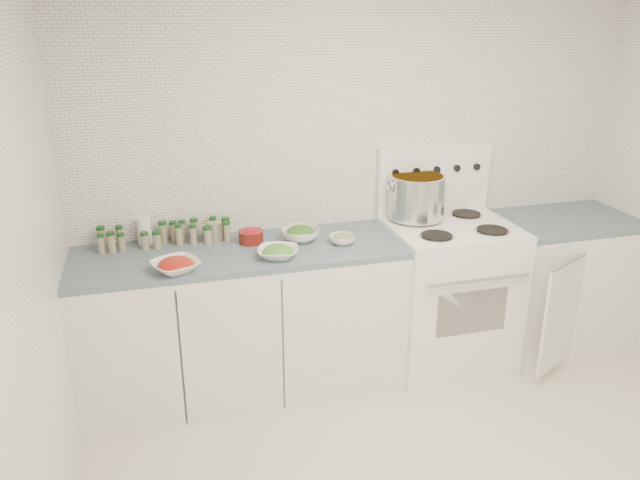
% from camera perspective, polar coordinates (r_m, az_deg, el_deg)
% --- Properties ---
extents(room_walls, '(3.54, 3.04, 2.52)m').
position_cam_1_polar(room_walls, '(2.50, 15.32, 5.36)').
color(room_walls, white).
rests_on(room_walls, ground).
extents(counter_left, '(1.85, 0.62, 0.90)m').
position_cam_1_polar(counter_left, '(3.72, -7.08, -7.41)').
color(counter_left, white).
rests_on(counter_left, ground).
extents(stove, '(0.76, 0.70, 1.36)m').
position_cam_1_polar(stove, '(4.06, 11.47, -4.46)').
color(stove, white).
rests_on(stove, ground).
extents(counter_right, '(0.89, 0.81, 0.90)m').
position_cam_1_polar(counter_right, '(4.49, 20.88, -3.61)').
color(counter_right, white).
rests_on(counter_right, ground).
extents(stock_pot, '(0.37, 0.35, 0.27)m').
position_cam_1_polar(stock_pot, '(3.92, 8.83, 4.11)').
color(stock_pot, silver).
rests_on(stock_pot, stove).
extents(bowl_tomato, '(0.31, 0.31, 0.08)m').
position_cam_1_polar(bowl_tomato, '(3.30, -13.07, -2.27)').
color(bowl_tomato, white).
rests_on(bowl_tomato, counter_left).
extents(bowl_snowpea, '(0.28, 0.28, 0.07)m').
position_cam_1_polar(bowl_snowpea, '(3.40, -3.87, -1.10)').
color(bowl_snowpea, white).
rests_on(bowl_snowpea, counter_left).
extents(bowl_broccoli, '(0.23, 0.23, 0.09)m').
position_cam_1_polar(bowl_broccoli, '(3.64, -1.81, 0.61)').
color(bowl_broccoli, white).
rests_on(bowl_broccoli, counter_left).
extents(bowl_zucchini, '(0.18, 0.18, 0.06)m').
position_cam_1_polar(bowl_zucchini, '(3.60, 2.06, 0.11)').
color(bowl_zucchini, white).
rests_on(bowl_zucchini, counter_left).
extents(bowl_pepper, '(0.15, 0.15, 0.09)m').
position_cam_1_polar(bowl_pepper, '(3.62, -6.33, 0.42)').
color(bowl_pepper, '#621710').
rests_on(bowl_pepper, counter_left).
extents(salt_canister, '(0.10, 0.10, 0.16)m').
position_cam_1_polar(salt_canister, '(3.71, -15.75, 0.81)').
color(salt_canister, white).
rests_on(salt_canister, counter_left).
extents(tin_can, '(0.11, 0.11, 0.11)m').
position_cam_1_polar(tin_can, '(3.67, -9.61, 0.74)').
color(tin_can, '#9D9984').
rests_on(tin_can, counter_left).
extents(spice_cluster, '(0.75, 0.15, 0.13)m').
position_cam_1_polar(spice_cluster, '(3.67, -13.82, 0.50)').
color(spice_cluster, gray).
rests_on(spice_cluster, counter_left).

